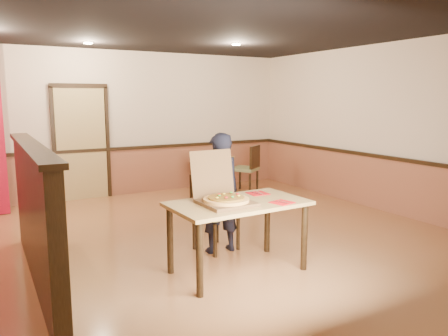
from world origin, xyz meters
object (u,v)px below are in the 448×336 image
(side_table, at_px, (213,164))
(condiment, at_px, (216,153))
(side_chair_right, at_px, (248,167))
(pizza_box, at_px, (224,197))
(diner_chair, at_px, (212,208))
(side_chair_left, at_px, (205,174))
(main_table, at_px, (238,212))
(diner, at_px, (219,193))

(side_table, distance_m, condiment, 0.25)
(side_chair_right, relative_size, pizza_box, 1.54)
(diner_chair, xyz_separation_m, side_chair_left, (1.22, 2.64, -0.07))
(side_chair_right, xyz_separation_m, pizza_box, (-2.48, -3.44, 0.34))
(diner_chair, relative_size, side_table, 1.22)
(diner_chair, relative_size, condiment, 6.77)
(main_table, xyz_separation_m, diner, (0.13, 0.66, 0.07))
(pizza_box, bearing_deg, side_table, 62.36)
(main_table, xyz_separation_m, condiment, (1.86, 4.00, 0.09))
(side_chair_left, bearing_deg, side_table, -94.57)
(pizza_box, bearing_deg, diner_chair, 69.14)
(main_table, relative_size, pizza_box, 2.42)
(side_chair_right, height_order, side_table, side_chair_right)
(side_chair_left, height_order, condiment, condiment)
(condiment, bearing_deg, side_chair_left, -133.45)
(side_table, bearing_deg, side_chair_left, -128.90)
(side_chair_left, bearing_deg, condiment, -99.12)
(condiment, bearing_deg, side_table, 138.05)
(side_chair_left, bearing_deg, main_table, 103.26)
(side_table, bearing_deg, side_chair_right, -51.12)
(main_table, bearing_deg, diner_chair, 80.46)
(main_table, bearing_deg, diner, 77.06)
(side_chair_right, bearing_deg, condiment, -86.69)
(diner_chair, distance_m, pizza_box, 0.92)
(side_chair_right, relative_size, condiment, 6.74)
(side_chair_left, distance_m, pizza_box, 3.78)
(side_chair_right, xyz_separation_m, condiment, (-0.44, 0.57, 0.25))
(side_table, bearing_deg, diner, -116.46)
(main_table, height_order, diner_chair, diner_chair)
(main_table, distance_m, side_table, 4.44)
(side_table, relative_size, pizza_box, 1.27)
(diner_chair, distance_m, side_chair_right, 3.43)
(diner, xyz_separation_m, pizza_box, (-0.31, -0.66, 0.11))
(diner_chair, bearing_deg, side_chair_right, 35.74)
(side_chair_left, height_order, pizza_box, pizza_box)
(main_table, distance_m, diner_chair, 0.83)
(side_chair_left, relative_size, diner, 0.55)
(diner_chair, height_order, diner, diner)
(diner_chair, xyz_separation_m, side_table, (1.71, 3.24, 0.01))
(side_chair_right, bearing_deg, main_table, 21.39)
(main_table, distance_m, side_chair_right, 4.14)
(pizza_box, bearing_deg, main_table, -1.29)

